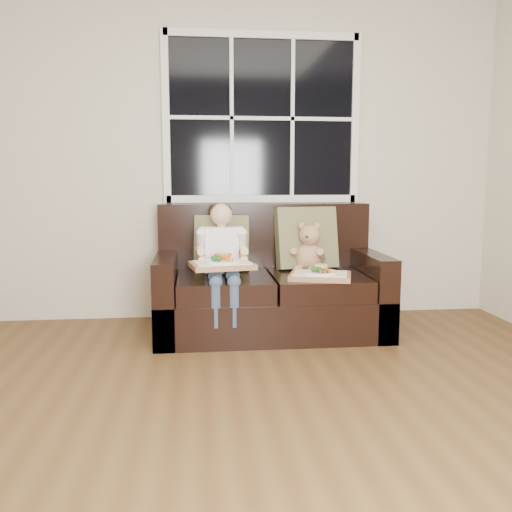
{
  "coord_description": "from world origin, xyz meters",
  "views": [
    {
      "loc": [
        -0.27,
        -2.03,
        1.15
      ],
      "look_at": [
        0.15,
        1.85,
        0.6
      ],
      "focal_mm": 38.0,
      "sensor_mm": 36.0,
      "label": 1
    }
  ],
  "objects": [
    {
      "name": "pillow_right",
      "position": [
        0.59,
        2.17,
        0.69
      ],
      "size": [
        0.51,
        0.28,
        0.5
      ],
      "rotation": [
        -0.21,
        0.0,
        0.14
      ],
      "color": "#696841",
      "rests_on": "loveseat"
    },
    {
      "name": "child",
      "position": [
        -0.09,
        1.9,
        0.63
      ],
      "size": [
        0.36,
        0.59,
        0.82
      ],
      "color": "white",
      "rests_on": "loveseat"
    },
    {
      "name": "pillow_left",
      "position": [
        -0.08,
        2.17,
        0.66
      ],
      "size": [
        0.45,
        0.26,
        0.44
      ],
      "rotation": [
        -0.21,
        0.0,
        -0.17
      ],
      "color": "#696841",
      "rests_on": "loveseat"
    },
    {
      "name": "teddy_bear",
      "position": [
        0.59,
        2.06,
        0.61
      ],
      "size": [
        0.28,
        0.33,
        0.39
      ],
      "rotation": [
        0.0,
        0.0,
        -0.37
      ],
      "color": "tan",
      "rests_on": "loveseat"
    },
    {
      "name": "tray_left",
      "position": [
        -0.1,
        1.68,
        0.58
      ],
      "size": [
        0.47,
        0.39,
        0.1
      ],
      "rotation": [
        0.0,
        0.0,
        0.17
      ],
      "color": "#B1764F",
      "rests_on": "child"
    },
    {
      "name": "loveseat",
      "position": [
        0.27,
        2.02,
        0.31
      ],
      "size": [
        1.7,
        0.92,
        0.96
      ],
      "color": "black",
      "rests_on": "ground"
    },
    {
      "name": "ground",
      "position": [
        0.0,
        0.0,
        0.0
      ],
      "size": [
        5.0,
        5.0,
        0.0
      ],
      "primitive_type": "plane",
      "color": "#553A1D",
      "rests_on": "ground"
    },
    {
      "name": "tray_right",
      "position": [
        0.6,
        1.71,
        0.48
      ],
      "size": [
        0.5,
        0.44,
        0.1
      ],
      "rotation": [
        0.0,
        0.0,
        -0.29
      ],
      "color": "#B1764F",
      "rests_on": "loveseat"
    },
    {
      "name": "window_back",
      "position": [
        0.27,
        2.48,
        1.65
      ],
      "size": [
        1.62,
        0.04,
        1.37
      ],
      "color": "black",
      "rests_on": "room_walls"
    },
    {
      "name": "room_walls",
      "position": [
        0.0,
        0.0,
        1.59
      ],
      "size": [
        4.52,
        5.02,
        2.71
      ],
      "color": "#BCB29B",
      "rests_on": "ground"
    }
  ]
}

